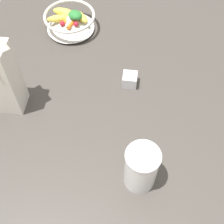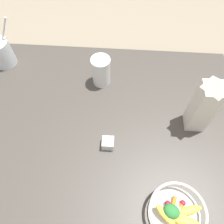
{
  "view_description": "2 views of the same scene",
  "coord_description": "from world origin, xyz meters",
  "px_view_note": "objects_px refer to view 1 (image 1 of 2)",
  "views": [
    {
      "loc": [
        0.69,
        -0.02,
        0.81
      ],
      "look_at": [
        0.23,
        -0.08,
        0.13
      ],
      "focal_mm": 50.0,
      "sensor_mm": 36.0,
      "label": 1
    },
    {
      "loc": [
        -0.27,
        -0.09,
        0.83
      ],
      "look_at": [
        0.18,
        -0.06,
        0.08
      ],
      "focal_mm": 35.0,
      "sensor_mm": 36.0,
      "label": 2
    }
  ],
  "objects_px": {
    "milk_carton": "(1,73)",
    "drinking_cup": "(141,168)",
    "fruit_bowl": "(70,20)",
    "spice_jar": "(130,80)"
  },
  "relations": [
    {
      "from": "milk_carton",
      "to": "drinking_cup",
      "type": "height_order",
      "value": "milk_carton"
    },
    {
      "from": "fruit_bowl",
      "to": "spice_jar",
      "type": "relative_size",
      "value": 4.06
    },
    {
      "from": "milk_carton",
      "to": "spice_jar",
      "type": "bearing_deg",
      "value": 109.68
    },
    {
      "from": "milk_carton",
      "to": "fruit_bowl",
      "type": "bearing_deg",
      "value": 163.37
    },
    {
      "from": "milk_carton",
      "to": "drinking_cup",
      "type": "distance_m",
      "value": 0.44
    },
    {
      "from": "drinking_cup",
      "to": "spice_jar",
      "type": "height_order",
      "value": "drinking_cup"
    },
    {
      "from": "milk_carton",
      "to": "spice_jar",
      "type": "height_order",
      "value": "milk_carton"
    },
    {
      "from": "milk_carton",
      "to": "spice_jar",
      "type": "distance_m",
      "value": 0.38
    },
    {
      "from": "fruit_bowl",
      "to": "spice_jar",
      "type": "height_order",
      "value": "fruit_bowl"
    },
    {
      "from": "fruit_bowl",
      "to": "drinking_cup",
      "type": "height_order",
      "value": "drinking_cup"
    }
  ]
}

